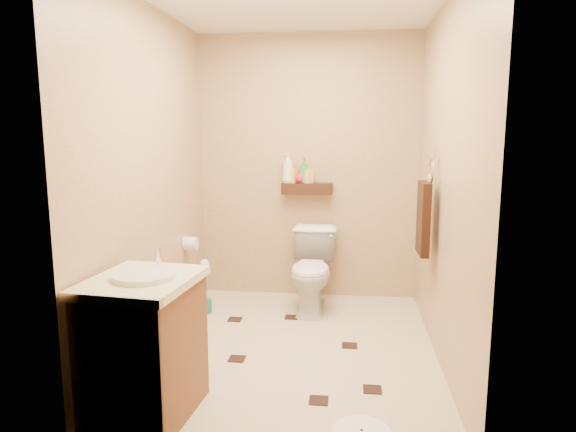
# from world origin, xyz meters

# --- Properties ---
(ground) EXTENTS (2.50, 2.50, 0.00)m
(ground) POSITION_xyz_m (0.00, 0.00, 0.00)
(ground) COLOR #C3B88F
(ground) RESTS_ON ground
(wall_back) EXTENTS (2.00, 0.04, 2.40)m
(wall_back) POSITION_xyz_m (0.00, 1.25, 1.20)
(wall_back) COLOR tan
(wall_back) RESTS_ON ground
(wall_front) EXTENTS (2.00, 0.04, 2.40)m
(wall_front) POSITION_xyz_m (0.00, -1.25, 1.20)
(wall_front) COLOR tan
(wall_front) RESTS_ON ground
(wall_left) EXTENTS (0.04, 2.50, 2.40)m
(wall_left) POSITION_xyz_m (-1.00, 0.00, 1.20)
(wall_left) COLOR tan
(wall_left) RESTS_ON ground
(wall_right) EXTENTS (0.04, 2.50, 2.40)m
(wall_right) POSITION_xyz_m (1.00, 0.00, 1.20)
(wall_right) COLOR tan
(wall_right) RESTS_ON ground
(wall_shelf) EXTENTS (0.46, 0.14, 0.10)m
(wall_shelf) POSITION_xyz_m (0.00, 1.17, 1.02)
(wall_shelf) COLOR black
(wall_shelf) RESTS_ON wall_back
(floor_accents) EXTENTS (1.18, 1.42, 0.01)m
(floor_accents) POSITION_xyz_m (0.03, -0.05, 0.00)
(floor_accents) COLOR black
(floor_accents) RESTS_ON ground
(toilet) EXTENTS (0.39, 0.69, 0.70)m
(toilet) POSITION_xyz_m (0.08, 0.83, 0.35)
(toilet) COLOR white
(toilet) RESTS_ON ground
(vanity) EXTENTS (0.59, 0.68, 0.90)m
(vanity) POSITION_xyz_m (-0.70, -0.95, 0.40)
(vanity) COLOR brown
(vanity) RESTS_ON ground
(toilet_brush) EXTENTS (0.11, 0.11, 0.47)m
(toilet_brush) POSITION_xyz_m (-0.82, 0.63, 0.16)
(toilet_brush) COLOR #186360
(toilet_brush) RESTS_ON ground
(towel_ring) EXTENTS (0.12, 0.30, 0.76)m
(towel_ring) POSITION_xyz_m (0.91, 0.25, 0.95)
(towel_ring) COLOR silver
(towel_ring) RESTS_ON wall_right
(toilet_paper) EXTENTS (0.12, 0.11, 0.12)m
(toilet_paper) POSITION_xyz_m (-0.94, 0.65, 0.60)
(toilet_paper) COLOR white
(toilet_paper) RESTS_ON wall_left
(bottle_a) EXTENTS (0.15, 0.15, 0.27)m
(bottle_a) POSITION_xyz_m (-0.17, 1.17, 1.21)
(bottle_a) COLOR silver
(bottle_a) RESTS_ON wall_shelf
(bottle_b) EXTENTS (0.11, 0.11, 0.18)m
(bottle_b) POSITION_xyz_m (-0.14, 1.17, 1.16)
(bottle_b) COLOR gold
(bottle_b) RESTS_ON wall_shelf
(bottle_c) EXTENTS (0.12, 0.12, 0.13)m
(bottle_c) POSITION_xyz_m (-0.06, 1.17, 1.13)
(bottle_c) COLOR red
(bottle_c) RESTS_ON wall_shelf
(bottle_d) EXTENTS (0.11, 0.11, 0.22)m
(bottle_d) POSITION_xyz_m (-0.03, 1.17, 1.18)
(bottle_d) COLOR #2F8F48
(bottle_d) RESTS_ON wall_shelf
(bottle_e) EXTENTS (0.12, 0.12, 0.18)m
(bottle_e) POSITION_xyz_m (0.00, 1.17, 1.16)
(bottle_e) COLOR #EFAB4F
(bottle_e) RESTS_ON wall_shelf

